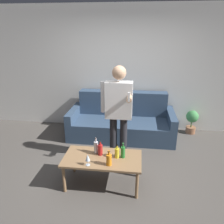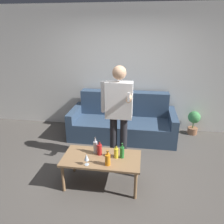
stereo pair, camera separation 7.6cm
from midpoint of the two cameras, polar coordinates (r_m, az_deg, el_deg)
ground_plane at (r=3.56m, az=0.11°, el=-17.17°), size 16.00×16.00×0.00m
wall_back at (r=4.92m, az=3.71°, el=10.92°), size 8.00×0.06×2.70m
couch at (r=4.75m, az=3.30°, el=-2.44°), size 2.20×0.95×0.92m
coffee_table at (r=3.25m, az=-2.07°, el=-12.49°), size 1.12×0.58×0.46m
bottle_orange at (r=3.24m, az=-2.60°, el=-9.70°), size 0.07×0.07×0.22m
bottle_green at (r=3.18m, az=3.33°, el=-10.37°), size 0.06×0.06×0.23m
bottle_dark at (r=3.28m, az=-3.70°, el=-9.03°), size 0.06×0.06×0.26m
bottle_yellow at (r=3.02m, az=-0.40°, el=-12.27°), size 0.07×0.07×0.22m
bottle_red at (r=3.18m, az=1.78°, el=-10.55°), size 0.07×0.07×0.20m
wine_glass_near at (r=3.02m, az=-5.96°, el=-11.74°), size 0.06×0.06×0.17m
person_standing_front at (r=3.58m, az=2.32°, el=1.08°), size 0.52×0.43×1.67m
potted_plant at (r=5.12m, az=20.96°, el=-2.15°), size 0.26×0.26×0.53m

